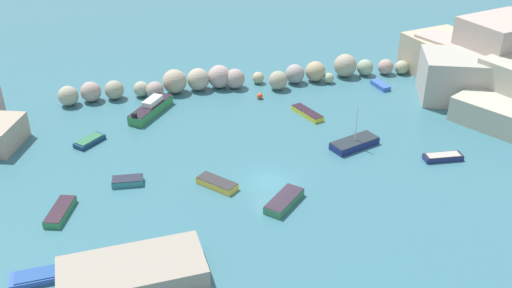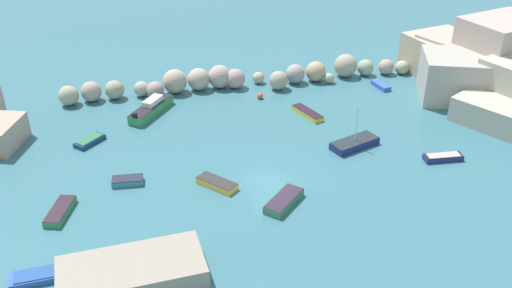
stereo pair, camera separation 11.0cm
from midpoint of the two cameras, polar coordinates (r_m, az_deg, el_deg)
name	(u,v)px [view 1 (the left image)]	position (r m, az deg, el deg)	size (l,w,h in m)	color
cove_water	(269,182)	(49.73, 1.20, -3.79)	(160.00, 160.00, 0.00)	#386F7D
cliff_headland_right	(489,68)	(71.78, 22.20, 7.09)	(20.72, 23.24, 8.09)	#AAA69A
rock_breakwater	(237,78)	(67.29, -1.98, 6.60)	(41.78, 4.58, 2.79)	#A8A88E
stone_dock	(132,273)	(40.26, -12.34, -12.48)	(9.75, 4.58, 1.54)	gray
channel_buoy	(260,96)	(64.71, 0.33, 4.84)	(0.68, 0.68, 0.68)	#E04C28
moored_boat_0	(217,183)	(49.06, -3.98, -3.95)	(3.47, 3.60, 0.61)	yellow
moored_boat_1	(354,143)	(55.65, 9.77, 0.09)	(5.19, 3.45, 4.37)	navy
moored_boat_2	(443,157)	(55.50, 18.15, -1.24)	(3.66, 1.37, 0.56)	navy
moored_boat_3	(123,274)	(41.03, -13.21, -12.56)	(2.40, 2.45, 0.55)	#2E8B46
moored_boat_4	(307,113)	(61.13, 5.09, 3.11)	(2.60, 4.35, 0.55)	yellow
moored_boat_5	(60,212)	(48.20, -19.06, -6.40)	(2.39, 4.06, 0.60)	#2F844D
moored_boat_6	(151,108)	(62.11, -10.49, 3.52)	(5.11, 6.35, 1.62)	#358A4C
moored_boat_7	(128,181)	(50.51, -12.79, -3.63)	(2.72, 1.46, 0.60)	teal
moored_boat_8	(380,85)	(69.22, 12.30, 5.76)	(1.54, 2.90, 0.53)	#365DBD
moored_boat_9	(284,201)	(46.77, 2.77, -5.70)	(3.99, 4.05, 0.69)	#377D56
moored_boat_10	(90,141)	(57.80, -16.36, 0.29)	(3.11, 3.14, 0.54)	navy
moored_boat_11	(43,276)	(42.51, -20.64, -12.24)	(4.32, 1.85, 0.55)	#3156AF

